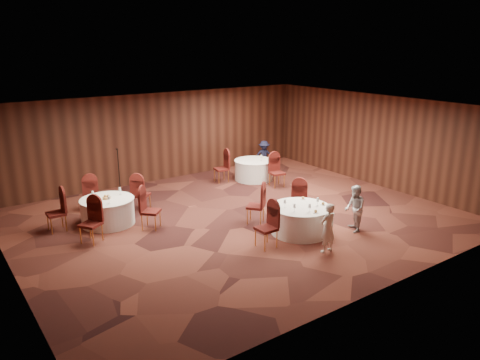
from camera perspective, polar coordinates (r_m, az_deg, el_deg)
ground at (r=13.60m, az=-0.20°, el=-4.78°), size 12.00×12.00×0.00m
room_shell at (r=13.02m, az=-0.21°, el=3.30°), size 12.00×12.00×12.00m
table_main at (r=12.65m, az=7.37°, el=-4.79°), size 1.59×1.59×0.74m
table_left at (r=13.65m, az=-15.81°, el=-3.68°), size 1.49×1.49×0.74m
table_right at (r=17.36m, az=1.68°, el=1.27°), size 1.44×1.44×0.74m
chairs_main at (r=12.88m, az=4.25°, el=-3.70°), size 2.82×2.08×1.00m
chairs_left at (r=13.63m, az=-15.96°, el=-3.16°), size 3.17×3.03×1.00m
chairs_right at (r=16.75m, az=1.08°, el=1.14°), size 1.90×2.20×1.00m
tabletop_main at (r=12.46m, az=8.26°, el=-2.90°), size 1.10×1.13×0.22m
tabletop_left at (r=13.51m, az=-15.92°, el=-1.90°), size 0.82×0.76×0.22m
tabletop_right at (r=17.15m, az=2.60°, el=2.87°), size 0.08×0.08×0.22m
mic_stand at (r=16.25m, az=-14.47°, el=-0.08°), size 0.24×0.24×1.55m
woman_a at (r=11.53m, az=10.65°, el=-5.78°), size 0.46×0.30×1.25m
woman_b at (r=12.92m, az=13.81°, el=-3.42°), size 0.74×0.79×1.28m
man_c at (r=18.54m, az=2.94°, el=2.96°), size 0.90×0.76×1.20m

